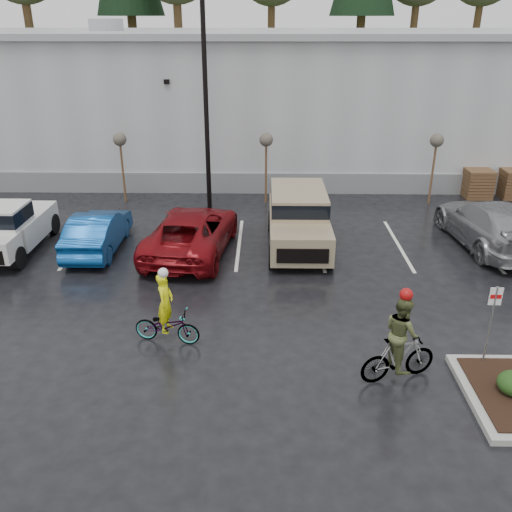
{
  "coord_description": "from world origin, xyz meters",
  "views": [
    {
      "loc": [
        -1.54,
        -10.92,
        7.83
      ],
      "look_at": [
        -1.79,
        3.89,
        1.3
      ],
      "focal_mm": 38.0,
      "sensor_mm": 36.0,
      "label": 1
    }
  ],
  "objects_px": {
    "cyclist_hivis": "(167,319)",
    "car_red": "(192,231)",
    "sapling_west": "(120,143)",
    "lamppost": "(205,76)",
    "fire_lane_sign": "(492,317)",
    "suv_tan": "(299,221)",
    "pickup_white": "(11,223)",
    "cyclist_olive": "(400,347)",
    "sapling_mid": "(266,144)",
    "car_blue": "(98,231)",
    "sapling_east": "(436,144)",
    "car_far_silver": "(490,224)",
    "pallet_stack_a": "(478,183)"
  },
  "relations": [
    {
      "from": "cyclist_hivis",
      "to": "car_red",
      "type": "bearing_deg",
      "value": 11.19
    },
    {
      "from": "sapling_west",
      "to": "lamppost",
      "type": "bearing_deg",
      "value": -14.04
    },
    {
      "from": "fire_lane_sign",
      "to": "suv_tan",
      "type": "relative_size",
      "value": 0.43
    },
    {
      "from": "cyclist_hivis",
      "to": "lamppost",
      "type": "bearing_deg",
      "value": 9.93
    },
    {
      "from": "lamppost",
      "to": "suv_tan",
      "type": "relative_size",
      "value": 1.81
    },
    {
      "from": "lamppost",
      "to": "cyclist_hivis",
      "type": "xyz_separation_m",
      "value": [
        -0.07,
        -10.78,
        -5.02
      ]
    },
    {
      "from": "pickup_white",
      "to": "car_red",
      "type": "bearing_deg",
      "value": -1.96
    },
    {
      "from": "fire_lane_sign",
      "to": "cyclist_olive",
      "type": "bearing_deg",
      "value": -167.42
    },
    {
      "from": "sapling_mid",
      "to": "car_blue",
      "type": "distance_m",
      "value": 8.57
    },
    {
      "from": "car_red",
      "to": "cyclist_olive",
      "type": "xyz_separation_m",
      "value": [
        5.76,
        -7.49,
        0.07
      ]
    },
    {
      "from": "cyclist_olive",
      "to": "car_red",
      "type": "bearing_deg",
      "value": 19.92
    },
    {
      "from": "sapling_east",
      "to": "cyclist_olive",
      "type": "xyz_separation_m",
      "value": [
        -4.4,
        -13.29,
        -1.86
      ]
    },
    {
      "from": "sapling_west",
      "to": "car_red",
      "type": "xyz_separation_m",
      "value": [
        3.84,
        -5.8,
        -1.94
      ]
    },
    {
      "from": "suv_tan",
      "to": "lamppost",
      "type": "bearing_deg",
      "value": 130.65
    },
    {
      "from": "sapling_mid",
      "to": "suv_tan",
      "type": "bearing_deg",
      "value": -77.25
    },
    {
      "from": "lamppost",
      "to": "sapling_east",
      "type": "relative_size",
      "value": 2.88
    },
    {
      "from": "lamppost",
      "to": "car_blue",
      "type": "bearing_deg",
      "value": -127.82
    },
    {
      "from": "sapling_mid",
      "to": "car_far_silver",
      "type": "bearing_deg",
      "value": -31.02
    },
    {
      "from": "sapling_west",
      "to": "pallet_stack_a",
      "type": "bearing_deg",
      "value": 3.47
    },
    {
      "from": "suv_tan",
      "to": "cyclist_olive",
      "type": "height_order",
      "value": "cyclist_olive"
    },
    {
      "from": "fire_lane_sign",
      "to": "pickup_white",
      "type": "distance_m",
      "value": 16.28
    },
    {
      "from": "pickup_white",
      "to": "cyclist_olive",
      "type": "bearing_deg",
      "value": -31.93
    },
    {
      "from": "suv_tan",
      "to": "pickup_white",
      "type": "bearing_deg",
      "value": -178.55
    },
    {
      "from": "sapling_mid",
      "to": "pickup_white",
      "type": "bearing_deg",
      "value": -149.0
    },
    {
      "from": "sapling_west",
      "to": "cyclist_hivis",
      "type": "height_order",
      "value": "sapling_west"
    },
    {
      "from": "lamppost",
      "to": "fire_lane_sign",
      "type": "bearing_deg",
      "value": -56.54
    },
    {
      "from": "sapling_mid",
      "to": "suv_tan",
      "type": "xyz_separation_m",
      "value": [
        1.2,
        -5.31,
        -1.7
      ]
    },
    {
      "from": "sapling_east",
      "to": "cyclist_olive",
      "type": "relative_size",
      "value": 1.34
    },
    {
      "from": "car_blue",
      "to": "suv_tan",
      "type": "relative_size",
      "value": 0.86
    },
    {
      "from": "car_far_silver",
      "to": "cyclist_olive",
      "type": "distance_m",
      "value": 9.8
    },
    {
      "from": "fire_lane_sign",
      "to": "cyclist_hivis",
      "type": "bearing_deg",
      "value": 172.64
    },
    {
      "from": "pallet_stack_a",
      "to": "pickup_white",
      "type": "xyz_separation_m",
      "value": [
        -19.28,
        -6.58,
        0.3
      ]
    },
    {
      "from": "pallet_stack_a",
      "to": "car_red",
      "type": "height_order",
      "value": "car_red"
    },
    {
      "from": "sapling_west",
      "to": "fire_lane_sign",
      "type": "xyz_separation_m",
      "value": [
        11.8,
        -12.8,
        -1.32
      ]
    },
    {
      "from": "sapling_west",
      "to": "car_far_silver",
      "type": "relative_size",
      "value": 0.55
    },
    {
      "from": "lamppost",
      "to": "car_blue",
      "type": "relative_size",
      "value": 2.1
    },
    {
      "from": "lamppost",
      "to": "cyclist_olive",
      "type": "relative_size",
      "value": 3.87
    },
    {
      "from": "sapling_mid",
      "to": "pickup_white",
      "type": "distance_m",
      "value": 10.97
    },
    {
      "from": "car_blue",
      "to": "car_red",
      "type": "distance_m",
      "value": 3.46
    },
    {
      "from": "sapling_west",
      "to": "car_red",
      "type": "distance_m",
      "value": 7.22
    },
    {
      "from": "sapling_west",
      "to": "pickup_white",
      "type": "relative_size",
      "value": 0.62
    },
    {
      "from": "sapling_west",
      "to": "car_red",
      "type": "bearing_deg",
      "value": -56.52
    },
    {
      "from": "sapling_east",
      "to": "cyclist_hivis",
      "type": "height_order",
      "value": "sapling_east"
    },
    {
      "from": "pallet_stack_a",
      "to": "cyclist_hivis",
      "type": "xyz_separation_m",
      "value": [
        -12.57,
        -12.78,
        -0.01
      ]
    },
    {
      "from": "car_far_silver",
      "to": "suv_tan",
      "type": "bearing_deg",
      "value": -2.67
    },
    {
      "from": "pallet_stack_a",
      "to": "car_far_silver",
      "type": "distance_m",
      "value": 6.23
    },
    {
      "from": "suv_tan",
      "to": "sapling_east",
      "type": "bearing_deg",
      "value": 40.14
    },
    {
      "from": "sapling_west",
      "to": "pallet_stack_a",
      "type": "height_order",
      "value": "sapling_west"
    },
    {
      "from": "car_blue",
      "to": "cyclist_olive",
      "type": "bearing_deg",
      "value": 140.04
    },
    {
      "from": "suv_tan",
      "to": "cyclist_olive",
      "type": "xyz_separation_m",
      "value": [
        1.89,
        -7.98,
        -0.16
      ]
    }
  ]
}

